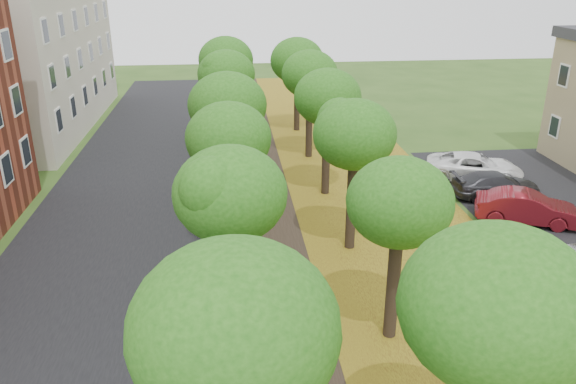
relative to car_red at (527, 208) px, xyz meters
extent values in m
cube|color=black|center=(-18.50, 1.49, -0.72)|extent=(8.00, 70.00, 0.01)
cube|color=black|center=(-11.00, 1.49, -0.72)|extent=(3.20, 70.00, 0.01)
cube|color=#9C8D1C|center=(-6.00, 1.49, -0.72)|extent=(7.50, 70.00, 0.01)
cube|color=black|center=(2.50, 2.49, -0.72)|extent=(9.00, 16.00, 0.01)
ellipsoid|color=#1E5812|center=(-13.20, -13.51, 4.05)|extent=(3.40, 3.40, 2.89)
cylinder|color=black|center=(-13.20, -7.51, 1.11)|extent=(0.40, 0.40, 3.67)
ellipsoid|color=#1E5812|center=(-13.20, -7.51, 4.05)|extent=(3.40, 3.40, 2.89)
cylinder|color=black|center=(-13.20, -1.51, 1.11)|extent=(0.40, 0.40, 3.67)
ellipsoid|color=#1E5812|center=(-13.20, -1.51, 4.05)|extent=(3.40, 3.40, 2.89)
cylinder|color=black|center=(-13.20, 4.49, 1.11)|extent=(0.40, 0.40, 3.67)
ellipsoid|color=#1E5812|center=(-13.20, 4.49, 4.05)|extent=(3.40, 3.40, 2.89)
cylinder|color=black|center=(-13.20, 10.49, 1.11)|extent=(0.40, 0.40, 3.67)
ellipsoid|color=#1E5812|center=(-13.20, 10.49, 4.05)|extent=(3.40, 3.40, 2.89)
cylinder|color=black|center=(-13.20, 16.49, 1.11)|extent=(0.40, 0.40, 3.67)
ellipsoid|color=#1E5812|center=(-13.20, 16.49, 4.05)|extent=(3.40, 3.40, 2.89)
ellipsoid|color=#1E5812|center=(-8.40, -13.51, 4.05)|extent=(3.40, 3.40, 2.89)
cylinder|color=black|center=(-8.40, -7.51, 1.11)|extent=(0.40, 0.40, 3.67)
ellipsoid|color=#1E5812|center=(-8.40, -7.51, 4.05)|extent=(3.40, 3.40, 2.89)
cylinder|color=black|center=(-8.40, -1.51, 1.11)|extent=(0.40, 0.40, 3.67)
ellipsoid|color=#1E5812|center=(-8.40, -1.51, 4.05)|extent=(3.40, 3.40, 2.89)
cylinder|color=black|center=(-8.40, 4.49, 1.11)|extent=(0.40, 0.40, 3.67)
ellipsoid|color=#1E5812|center=(-8.40, 4.49, 4.05)|extent=(3.40, 3.40, 2.89)
cylinder|color=black|center=(-8.40, 10.49, 1.11)|extent=(0.40, 0.40, 3.67)
ellipsoid|color=#1E5812|center=(-8.40, 10.49, 4.05)|extent=(3.40, 3.40, 2.89)
cylinder|color=black|center=(-8.40, 16.49, 1.11)|extent=(0.40, 0.40, 3.67)
ellipsoid|color=#1E5812|center=(-8.40, 16.49, 4.05)|extent=(3.40, 3.40, 2.89)
cube|color=beige|center=(-28.00, 19.49, 4.27)|extent=(10.00, 20.00, 10.00)
imported|color=maroon|center=(0.00, 0.00, 0.00)|extent=(4.66, 3.07, 1.45)
imported|color=#2D2D31|center=(0.00, 3.06, -0.08)|extent=(4.43, 1.81, 1.28)
imported|color=white|center=(0.00, 5.66, -0.02)|extent=(5.54, 3.77, 1.41)
camera|label=1|loc=(-13.15, -21.80, 10.05)|focal=35.00mm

